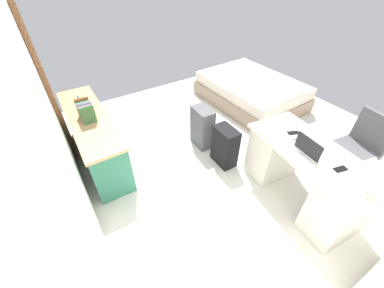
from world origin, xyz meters
name	(u,v)px	position (x,y,z in m)	size (l,w,h in m)	color
ground_plane	(232,153)	(0.00, 0.00, 0.00)	(5.21, 5.21, 0.00)	silver
wall_back	(49,127)	(0.00, 2.10, 1.30)	(4.17, 0.10, 2.60)	white
door_wooden	(47,84)	(1.54, 2.02, 1.02)	(0.88, 0.05, 2.04)	brown
desk	(304,175)	(-1.05, -0.14, 0.39)	(1.50, 0.81, 0.75)	silver
office_chair	(355,152)	(-1.15, -0.98, 0.42)	(0.52, 0.52, 0.94)	black
credenza	(95,138)	(0.98, 1.72, 0.36)	(1.80, 0.48, 0.72)	#2D7056
bed	(251,91)	(0.99, -1.27, 0.24)	(1.95, 1.47, 0.58)	gray
suitcase_black	(225,146)	(-0.07, 0.24, 0.29)	(0.36, 0.22, 0.58)	black
suitcase_spare_grey	(202,127)	(0.43, 0.27, 0.32)	(0.36, 0.22, 0.64)	#4C4C51
laptop	(311,149)	(-1.04, -0.08, 0.80)	(0.33, 0.25, 0.21)	#B7B7BC
computer_mouse	(294,137)	(-0.78, -0.15, 0.76)	(0.06, 0.10, 0.03)	white
cell_phone_near_laptop	(340,169)	(-1.35, -0.13, 0.75)	(0.07, 0.14, 0.01)	black
cell_phone_by_mouse	(293,133)	(-0.72, -0.21, 0.75)	(0.07, 0.14, 0.01)	black
desk_lamp	(372,165)	(-1.56, -0.08, 1.01)	(0.16, 0.11, 0.34)	silver
book_row	(86,111)	(0.92, 1.72, 0.83)	(0.27, 0.17, 0.23)	#355D34
figurine_small	(78,99)	(1.42, 1.72, 0.78)	(0.08, 0.08, 0.11)	#4C7FBF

